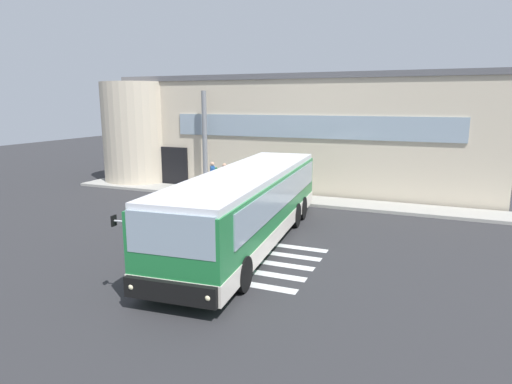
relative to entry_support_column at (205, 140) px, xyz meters
name	(u,v)px	position (x,y,z in m)	size (l,w,h in m)	color
ground_plane	(245,222)	(4.86, -5.40, -2.94)	(80.00, 90.00, 0.02)	#2B2B2D
bay_paint_stripes	(249,260)	(6.86, -9.60, -2.93)	(4.40, 3.96, 0.01)	silver
terminal_building	(305,130)	(4.17, 6.23, 0.36)	(23.38, 13.80, 6.59)	beige
boarding_curb	(281,198)	(4.86, -0.60, -2.86)	(25.58, 2.00, 0.15)	#9E9B93
entry_support_column	(205,140)	(0.00, 0.00, 0.00)	(0.28, 0.28, 5.56)	slate
bus_main_foreground	(248,208)	(6.13, -8.00, -1.60)	(3.54, 12.02, 2.70)	#1E7238
passenger_near_column	(213,174)	(0.82, -0.63, -1.82)	(0.50, 0.52, 1.68)	#2D2D33
passenger_by_doorway	(225,177)	(1.68, -0.91, -1.85)	(0.41, 0.49, 1.68)	#1E2338
passenger_at_curb_edge	(236,177)	(2.33, -0.87, -1.85)	(0.59, 0.24, 1.68)	#1E2338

